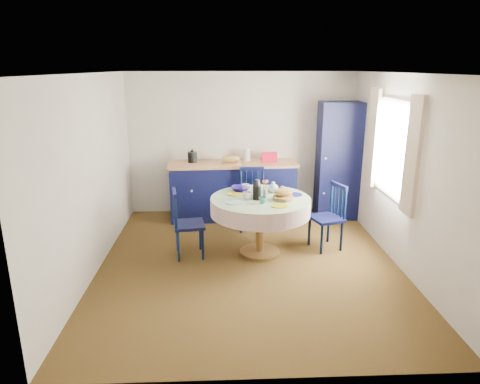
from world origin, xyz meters
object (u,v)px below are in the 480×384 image
at_px(pantry_cabinet, 338,161).
at_px(chair_left, 186,223).
at_px(kitchen_counter, 233,189).
at_px(mug_d, 246,188).
at_px(cobalt_bowl, 240,189).
at_px(chair_right, 329,216).
at_px(chair_far, 252,199).
at_px(mug_b, 263,200).
at_px(mug_a, 247,196).
at_px(mug_c, 278,189).
at_px(dining_table, 261,207).

relative_size(pantry_cabinet, chair_left, 2.08).
bearing_deg(kitchen_counter, mug_d, -85.73).
xyz_separation_m(chair_left, cobalt_bowl, (0.77, 0.35, 0.38)).
xyz_separation_m(pantry_cabinet, chair_left, (-2.52, -1.56, -0.52)).
height_order(kitchen_counter, chair_right, kitchen_counter).
xyz_separation_m(kitchen_counter, chair_far, (0.30, -0.57, 0.00)).
xyz_separation_m(pantry_cabinet, chair_far, (-1.53, -0.52, -0.50)).
xyz_separation_m(kitchen_counter, mug_d, (0.15, -1.26, 0.39)).
distance_m(kitchen_counter, mug_b, 1.93).
bearing_deg(kitchen_counter, cobalt_bowl, -89.24).
relative_size(chair_right, mug_b, 9.85).
xyz_separation_m(mug_a, mug_c, (0.48, 0.35, -0.00)).
bearing_deg(chair_right, mug_a, -96.41).
bearing_deg(kitchen_counter, dining_table, -80.49).
relative_size(chair_left, chair_far, 0.97).
bearing_deg(mug_c, kitchen_counter, 115.33).
xyz_separation_m(chair_far, mug_b, (0.05, -1.30, 0.38)).
xyz_separation_m(kitchen_counter, mug_b, (0.34, -1.86, 0.38)).
bearing_deg(kitchen_counter, mug_b, -82.27).
distance_m(dining_table, chair_left, 1.06).
bearing_deg(chair_right, mug_b, -84.52).
xyz_separation_m(mug_c, cobalt_bowl, (-0.55, 0.06, -0.02)).
distance_m(dining_table, mug_d, 0.43).
bearing_deg(kitchen_counter, chair_far, -64.94).
height_order(chair_left, mug_b, chair_left).
bearing_deg(chair_far, chair_right, -37.15).
height_order(pantry_cabinet, chair_right, pantry_cabinet).
distance_m(pantry_cabinet, chair_far, 1.69).
relative_size(chair_far, chair_right, 1.04).
distance_m(dining_table, chair_right, 1.05).
height_order(dining_table, chair_far, dining_table).
bearing_deg(chair_right, mug_c, -115.60).
height_order(kitchen_counter, chair_left, kitchen_counter).
bearing_deg(mug_a, cobalt_bowl, 99.92).
height_order(mug_a, mug_b, mug_a).
xyz_separation_m(chair_right, mug_a, (-1.21, -0.26, 0.40)).
xyz_separation_m(chair_left, mug_b, (1.04, -0.25, 0.39)).
relative_size(chair_far, mug_d, 9.07).
bearing_deg(mug_c, chair_right, -7.09).
xyz_separation_m(mug_a, mug_b, (0.20, -0.19, -0.01)).
distance_m(mug_b, mug_c, 0.61).
distance_m(chair_far, mug_b, 1.35).
height_order(pantry_cabinet, chair_far, pantry_cabinet).
bearing_deg(mug_d, mug_c, -7.60).
height_order(dining_table, chair_left, dining_table).
bearing_deg(cobalt_bowl, chair_right, -6.75).
xyz_separation_m(pantry_cabinet, chair_right, (-0.47, -1.36, -0.52)).
height_order(chair_right, mug_a, chair_right).
distance_m(mug_a, mug_b, 0.27).
bearing_deg(chair_far, mug_a, -96.22).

